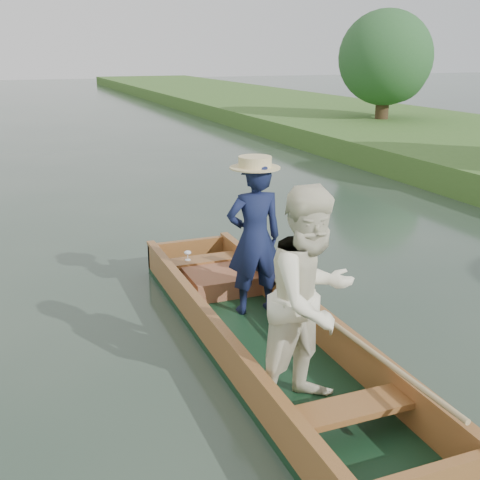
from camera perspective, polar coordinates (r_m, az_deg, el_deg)
name	(u,v)px	position (r m, az deg, el deg)	size (l,w,h in m)	color
ground	(262,349)	(6.02, 2.13, -10.28)	(120.00, 120.00, 0.00)	#283D30
trees_far	(79,66)	(14.09, -15.02, 15.64)	(22.64, 16.41, 4.48)	#47331E
punt	(275,297)	(5.54, 3.30, -5.40)	(1.17, 5.00, 1.88)	#13321C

